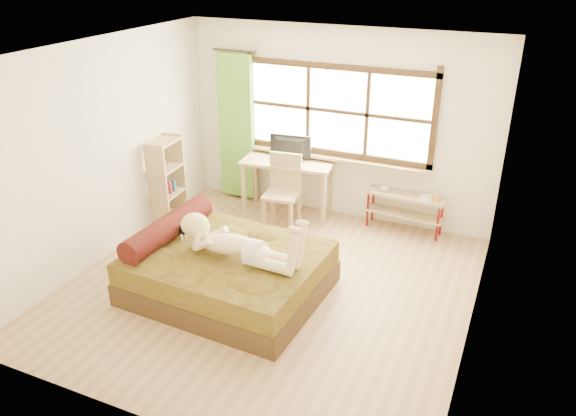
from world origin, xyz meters
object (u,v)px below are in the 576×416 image
at_px(kitten, 178,227).
at_px(bookshelf, 167,181).
at_px(woman, 236,233).
at_px(pipe_shelf, 406,205).
at_px(desk, 288,168).
at_px(bed, 225,270).
at_px(chair, 283,186).

bearing_deg(kitten, bookshelf, 132.49).
height_order(woman, pipe_shelf, woman).
bearing_deg(kitten, desk, 80.51).
bearing_deg(kitten, pipe_shelf, 48.66).
bearing_deg(desk, pipe_shelf, -2.48).
height_order(bed, kitten, bed).
bearing_deg(pipe_shelf, kitten, -130.60).
bearing_deg(bed, kitten, 174.73).
distance_m(kitten, chair, 1.86).
distance_m(kitten, bookshelf, 1.54).
height_order(woman, desk, woman).
bearing_deg(bed, woman, -11.64).
bearing_deg(bookshelf, desk, 28.81).
xyz_separation_m(bed, woman, (0.20, -0.05, 0.55)).
relative_size(bed, kitten, 6.94).
relative_size(woman, desk, 1.06).
distance_m(desk, pipe_shelf, 1.76).
bearing_deg(chair, kitten, -113.99).
relative_size(chair, bookshelf, 0.84).
xyz_separation_m(kitten, desk, (0.47, 2.13, 0.07)).
xyz_separation_m(woman, desk, (-0.40, 2.28, -0.12)).
bearing_deg(woman, desk, 102.88).
bearing_deg(bookshelf, bed, -42.16).
distance_m(woman, chair, 1.97).
xyz_separation_m(kitten, bookshelf, (-0.98, 1.19, -0.02)).
xyz_separation_m(woman, kitten, (-0.87, 0.15, -0.19)).
xyz_separation_m(bed, pipe_shelf, (1.53, 2.35, 0.11)).
xyz_separation_m(chair, pipe_shelf, (1.64, 0.48, -0.18)).
height_order(chair, bookshelf, bookshelf).
bearing_deg(desk, chair, -82.34).
xyz_separation_m(desk, bookshelf, (-1.45, -0.94, -0.09)).
bearing_deg(woman, bookshelf, 147.10).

